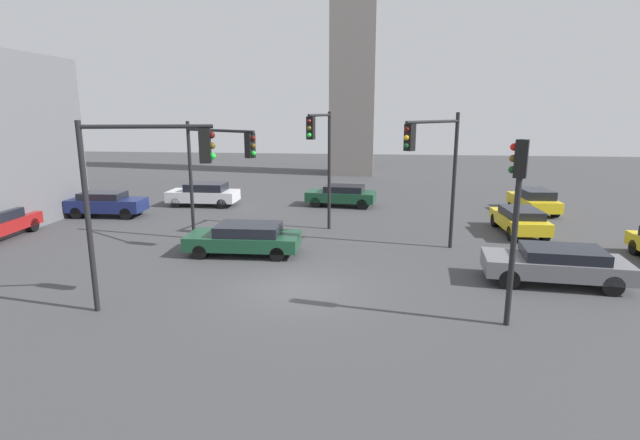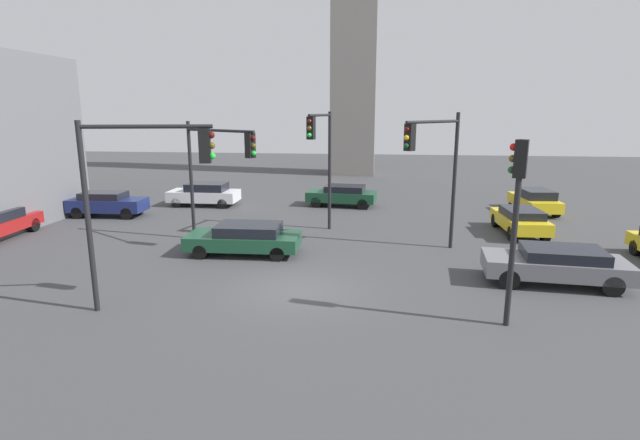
# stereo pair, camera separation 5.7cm
# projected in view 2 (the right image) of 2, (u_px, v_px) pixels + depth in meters

# --- Properties ---
(ground_plane) EXTENTS (104.86, 104.86, 0.00)m
(ground_plane) POSITION_uv_depth(u_px,v_px,m) (296.00, 290.00, 16.56)
(ground_plane) COLOR #424244
(traffic_light_0) EXTENTS (2.42, 2.94, 5.85)m
(traffic_light_0) POSITION_uv_depth(u_px,v_px,m) (435.00, 157.00, 19.63)
(traffic_light_0) COLOR black
(traffic_light_0) RESTS_ON ground_plane
(traffic_light_1) EXTENTS (3.75, 2.43, 5.45)m
(traffic_light_1) POSITION_uv_depth(u_px,v_px,m) (218.00, 159.00, 21.16)
(traffic_light_1) COLOR black
(traffic_light_1) RESTS_ON ground_plane
(traffic_light_2) EXTENTS (3.74, 1.03, 5.66)m
(traffic_light_2) POSITION_uv_depth(u_px,v_px,m) (143.00, 176.00, 14.13)
(traffic_light_2) COLOR black
(traffic_light_2) RESTS_ON ground_plane
(traffic_light_3) EXTENTS (0.49, 0.41, 5.19)m
(traffic_light_3) POSITION_uv_depth(u_px,v_px,m) (516.00, 199.00, 13.05)
(traffic_light_3) COLOR black
(traffic_light_3) RESTS_ON ground_plane
(traffic_light_4) EXTENTS (0.88, 2.75, 5.87)m
(traffic_light_4) POSITION_uv_depth(u_px,v_px,m) (321.00, 148.00, 23.08)
(traffic_light_4) COLOR black
(traffic_light_4) RESTS_ON ground_plane
(car_0) EXTENTS (4.26, 1.90, 1.40)m
(car_0) POSITION_uv_depth(u_px,v_px,m) (107.00, 203.00, 27.82)
(car_0) COLOR navy
(car_0) RESTS_ON ground_plane
(car_1) EXTENTS (4.45, 2.31, 1.32)m
(car_1) POSITION_uv_depth(u_px,v_px,m) (342.00, 195.00, 30.79)
(car_1) COLOR #19472D
(car_1) RESTS_ON ground_plane
(car_2) EXTENTS (1.96, 4.23, 1.29)m
(car_2) POSITION_uv_depth(u_px,v_px,m) (520.00, 220.00, 23.88)
(car_2) COLOR yellow
(car_2) RESTS_ON ground_plane
(car_3) EXTENTS (4.86, 2.37, 1.31)m
(car_3) POSITION_uv_depth(u_px,v_px,m) (556.00, 264.00, 16.95)
(car_3) COLOR slate
(car_3) RESTS_ON ground_plane
(car_5) EXTENTS (4.72, 2.16, 1.28)m
(car_5) POSITION_uv_depth(u_px,v_px,m) (245.00, 238.00, 20.56)
(car_5) COLOR #19472D
(car_5) RESTS_ON ground_plane
(car_6) EXTENTS (2.09, 4.27, 1.40)m
(car_6) POSITION_uv_depth(u_px,v_px,m) (535.00, 200.00, 28.90)
(car_6) COLOR yellow
(car_6) RESTS_ON ground_plane
(car_7) EXTENTS (4.32, 1.95, 1.45)m
(car_7) POSITION_uv_depth(u_px,v_px,m) (205.00, 194.00, 30.98)
(car_7) COLOR silver
(car_7) RESTS_ON ground_plane
(skyline_tower) EXTENTS (4.03, 4.03, 24.60)m
(skyline_tower) POSITION_uv_depth(u_px,v_px,m) (355.00, 38.00, 44.14)
(skyline_tower) COLOR gray
(skyline_tower) RESTS_ON ground_plane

